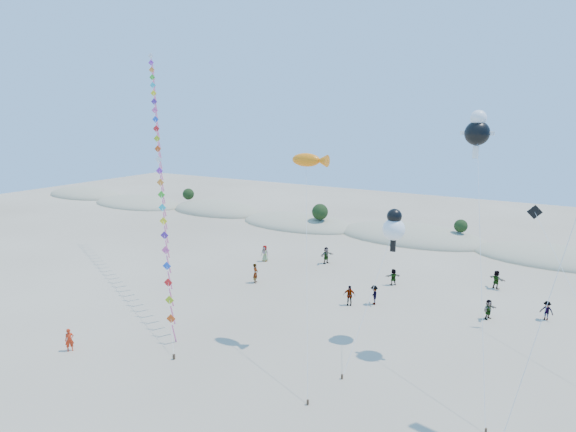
{
  "coord_description": "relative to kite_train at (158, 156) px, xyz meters",
  "views": [
    {
      "loc": [
        16.49,
        -13.93,
        15.48
      ],
      "look_at": [
        0.16,
        14.0,
        8.6
      ],
      "focal_mm": 30.0,
      "sensor_mm": 36.0,
      "label": 1
    }
  ],
  "objects": [
    {
      "name": "dark_kite",
      "position": [
        32.23,
        3.44,
        -5.25
      ],
      "size": [
        6.7,
        10.26,
        9.15
      ],
      "color": "#3F2D1E",
      "rests_on": "ground"
    },
    {
      "name": "cartoon_kite_high",
      "position": [
        27.39,
        -0.46,
        2.78
      ],
      "size": [
        3.94,
        9.34,
        15.73
      ],
      "color": "#3F2D1E",
      "rests_on": "ground"
    },
    {
      "name": "cartoon_kite_low",
      "position": [
        22.66,
        -1.12,
        -3.69
      ],
      "size": [
        1.52,
        7.64,
        9.26
      ],
      "color": "#3F2D1E",
      "rests_on": "ground"
    },
    {
      "name": "beachgoers",
      "position": [
        21.72,
        8.2,
        -10.87
      ],
      "size": [
        33.4,
        11.21,
        1.84
      ],
      "color": "slate",
      "rests_on": "ground"
    },
    {
      "name": "fish_kite",
      "position": [
        17.76,
        -4.09,
        0.78
      ],
      "size": [
        5.14,
        7.7,
        12.97
      ],
      "color": "#3F2D1E",
      "rests_on": "ground"
    },
    {
      "name": "kite_train",
      "position": [
        0.0,
        0.0,
        0.0
      ],
      "size": [
        22.67,
        21.3,
        22.8
      ],
      "color": "#3F2D1E",
      "rests_on": "ground"
    },
    {
      "name": "dune_ridge",
      "position": [
        17.0,
        27.03,
        -11.59
      ],
      "size": [
        145.3,
        11.49,
        5.57
      ],
      "color": "gray",
      "rests_on": "ground"
    },
    {
      "name": "flyer_foreground",
      "position": [
        4.98,
        -13.88,
        -10.93
      ],
      "size": [
        0.61,
        0.67,
        1.55
      ],
      "primitive_type": "imported",
      "rotation": [
        0.0,
        0.0,
        1.0
      ],
      "color": "red",
      "rests_on": "ground"
    }
  ]
}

